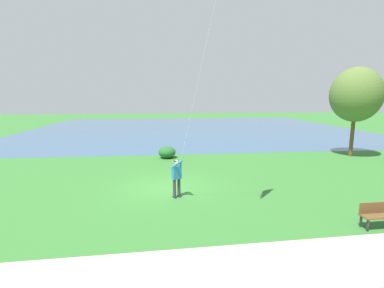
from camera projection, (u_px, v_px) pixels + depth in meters
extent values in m
plane|color=#33702D|center=(166.00, 188.00, 14.08)|extent=(120.00, 120.00, 0.00)
cube|color=#385B7F|center=(192.00, 128.00, 39.95)|extent=(36.00, 44.00, 0.01)
cube|color=#B7AD99|center=(245.00, 269.00, 7.48)|extent=(3.64, 32.07, 0.02)
cube|color=#232328|center=(179.00, 196.00, 12.84)|extent=(0.26, 0.21, 0.06)
cylinder|color=#383842|center=(179.00, 187.00, 12.78)|extent=(0.14, 0.14, 0.82)
cube|color=#232328|center=(175.00, 197.00, 12.71)|extent=(0.26, 0.21, 0.06)
cylinder|color=#383842|center=(174.00, 188.00, 12.65)|extent=(0.14, 0.14, 0.82)
cube|color=teal|center=(177.00, 172.00, 12.60)|extent=(0.38, 0.46, 0.60)
sphere|color=beige|center=(176.00, 163.00, 12.52)|extent=(0.22, 0.22, 0.22)
ellipsoid|color=black|center=(176.00, 162.00, 12.53)|extent=(0.30, 0.30, 0.13)
cylinder|color=teal|center=(181.00, 163.00, 12.39)|extent=(0.56, 0.11, 0.43)
cylinder|color=teal|center=(177.00, 164.00, 12.29)|extent=(0.39, 0.51, 0.43)
sphere|color=beige|center=(181.00, 162.00, 12.18)|extent=(0.10, 0.10, 0.10)
cylinder|color=silver|center=(198.00, 80.00, 10.50)|extent=(2.39, 1.23, 6.81)
cube|color=brown|center=(382.00, 216.00, 9.74)|extent=(0.50, 1.52, 0.05)
cube|color=brown|center=(379.00, 207.00, 9.88)|extent=(0.10, 1.50, 0.40)
cube|color=#2D2D33|center=(368.00, 225.00, 9.52)|extent=(0.06, 0.06, 0.45)
cube|color=#2D2D33|center=(361.00, 221.00, 9.84)|extent=(0.06, 0.06, 0.45)
cylinder|color=brown|center=(352.00, 135.00, 21.23)|extent=(0.27, 0.27, 3.24)
ellipsoid|color=#567033|center=(356.00, 95.00, 20.71)|extent=(3.58, 3.69, 4.02)
ellipsoid|color=#236028|center=(167.00, 152.00, 20.76)|extent=(1.29, 1.27, 0.87)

